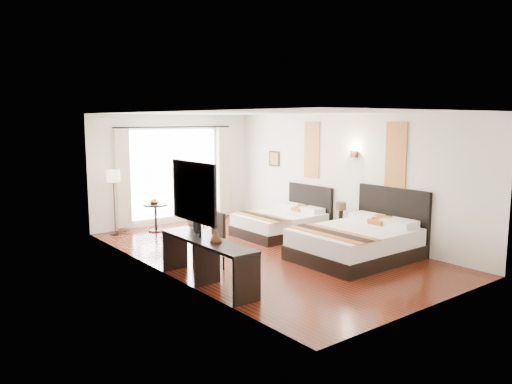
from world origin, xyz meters
TOP-DOWN VIEW (x-y plane):
  - floor at (0.00, 0.00)m, footprint 4.50×7.50m
  - ceiling at (0.00, 0.00)m, footprint 4.50×7.50m
  - wall_headboard at (2.25, 0.00)m, footprint 0.01×7.50m
  - wall_desk at (-2.25, 0.00)m, footprint 0.01×7.50m
  - wall_window at (0.00, 3.75)m, footprint 4.50×0.01m
  - wall_entry at (0.00, -3.75)m, footprint 4.50×0.01m
  - window_glass at (0.00, 3.73)m, footprint 2.40×0.02m
  - sheer_curtain at (0.00, 3.67)m, footprint 2.30×0.02m
  - drape_left at (-1.45, 3.63)m, footprint 0.35×0.14m
  - drape_right at (1.45, 3.63)m, footprint 0.35×0.14m
  - art_panel_near at (2.23, -1.43)m, footprint 0.03×0.50m
  - art_panel_far at (2.23, 1.00)m, footprint 0.03×0.50m
  - wall_sconce at (2.19, -0.37)m, footprint 0.10×0.14m
  - mirror_frame at (-2.22, -0.97)m, footprint 0.04×1.25m
  - mirror_glass at (-2.19, -0.97)m, footprint 0.01×1.12m
  - bed_near at (1.16, -1.43)m, footprint 2.30×1.79m
  - bed_far at (1.33, 1.00)m, footprint 1.95×1.52m
  - nightstand at (1.96, -0.37)m, footprint 0.38×0.47m
  - table_lamp at (1.94, -0.25)m, footprint 0.23×0.23m
  - vase at (1.93, -0.47)m, footprint 0.15×0.15m
  - console_desk at (-1.99, -0.97)m, footprint 0.50×2.20m
  - television at (-1.97, -0.42)m, footprint 0.35×0.78m
  - bronze_figurine at (-1.99, -1.23)m, footprint 0.24×0.24m
  - desk_chair at (-1.49, -0.25)m, footprint 0.51×0.51m
  - floor_lamp at (-1.77, 3.39)m, footprint 0.30×0.30m
  - side_table at (-0.86, 3.13)m, footprint 0.58×0.58m
  - fruit_bowl at (-0.88, 3.16)m, footprint 0.23×0.23m
  - window_chair at (0.34, 2.85)m, footprint 0.48×0.48m
  - jute_rug at (-0.36, 2.33)m, footprint 1.48×1.28m

SIDE VIEW (x-z plane):
  - floor at x=0.00m, z-range -0.01..0.00m
  - jute_rug at x=-0.36m, z-range 0.00..0.01m
  - nightstand at x=1.96m, z-range 0.00..0.45m
  - bed_far at x=1.33m, z-range -0.26..0.83m
  - window_chair at x=0.34m, z-range -0.18..0.76m
  - desk_chair at x=-1.49m, z-range -0.20..0.83m
  - side_table at x=-0.86m, z-range 0.00..0.67m
  - bed_near at x=1.16m, z-range -0.31..0.98m
  - console_desk at x=-1.99m, z-range 0.00..0.76m
  - vase at x=1.93m, z-range 0.50..0.65m
  - fruit_bowl at x=-0.88m, z-range 0.67..0.72m
  - table_lamp at x=1.94m, z-range 0.57..0.94m
  - bronze_figurine at x=-1.99m, z-range 0.75..1.04m
  - television at x=-1.97m, z-range 0.76..1.21m
  - floor_lamp at x=-1.77m, z-range 0.52..2.03m
  - drape_left at x=-1.45m, z-range 0.10..2.46m
  - drape_right at x=1.45m, z-range 0.10..2.46m
  - sheer_curtain at x=0.00m, z-range 0.25..2.35m
  - window_glass at x=0.00m, z-range 0.20..2.40m
  - wall_headboard at x=2.25m, z-range 0.00..2.80m
  - wall_desk at x=-2.25m, z-range 0.00..2.80m
  - wall_window at x=0.00m, z-range 0.00..2.80m
  - wall_entry at x=0.00m, z-range 0.00..2.80m
  - mirror_frame at x=-2.22m, z-range 1.08..2.02m
  - mirror_glass at x=-2.19m, z-range 1.14..1.96m
  - wall_sconce at x=2.19m, z-range 1.85..1.99m
  - art_panel_near at x=2.23m, z-range 1.27..2.62m
  - art_panel_far at x=2.23m, z-range 1.27..2.62m
  - ceiling at x=0.00m, z-range 2.78..2.80m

